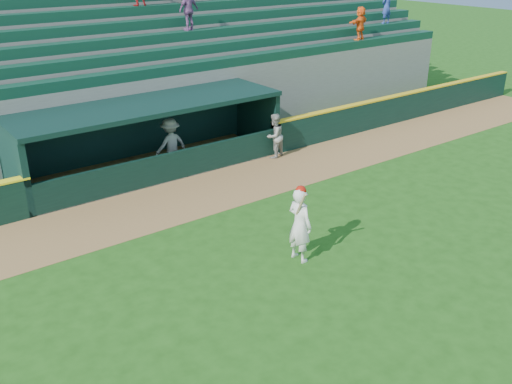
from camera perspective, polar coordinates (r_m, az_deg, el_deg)
ground at (r=14.73m, az=3.75°, el=-6.64°), size 120.00×120.00×0.00m
warning_track at (r=18.30m, az=-6.20°, el=-0.40°), size 40.00×3.00×0.01m
field_wall_right at (r=27.06m, az=14.82°, el=8.24°), size 15.50×0.30×1.20m
wall_stripe_right at (r=26.91m, az=14.96°, el=9.53°), size 15.50×0.32×0.06m
dugout_player_front at (r=21.32m, az=1.86°, el=5.64°), size 0.96×0.83×1.68m
dugout_player_inside at (r=20.35m, az=-8.52°, el=4.76°), size 1.23×0.75×1.85m
dugout at (r=20.41m, az=-10.89°, el=5.92°), size 9.40×2.80×2.46m
stands at (r=24.22m, az=-16.01°, el=10.77°), size 34.50×6.31×7.52m
batter_at_plate at (r=14.23m, az=4.40°, el=-3.17°), size 0.56×0.85×2.05m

